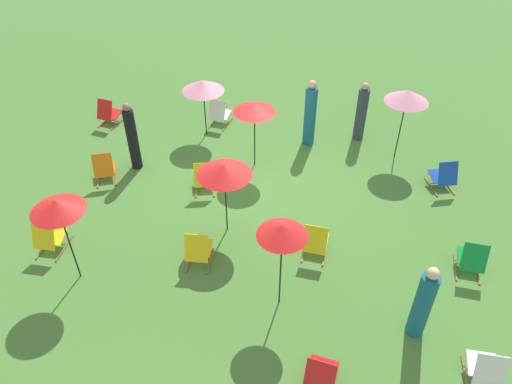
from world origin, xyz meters
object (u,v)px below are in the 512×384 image
at_px(deckchair_10, 321,376).
at_px(umbrella_3, 203,86).
at_px(person_2, 132,138).
at_px(deckchair_8, 486,370).
at_px(deckchair_7, 105,168).
at_px(person_1, 310,115).
at_px(umbrella_5, 407,96).
at_px(deckchair_0, 49,238).
at_px(person_0, 361,113).
at_px(deckchair_4, 316,241).
at_px(umbrella_2, 282,231).
at_px(deckchair_2, 204,178).
at_px(deckchair_5, 198,250).
at_px(umbrella_4, 255,108).
at_px(deckchair_3, 109,113).
at_px(deckchair_6, 444,176).
at_px(person_3, 423,304).
at_px(deckchair_1, 471,259).
at_px(deckchair_9, 219,113).
at_px(umbrella_0, 224,170).
at_px(umbrella_1, 57,206).

bearing_deg(deckchair_10, umbrella_3, -53.76).
bearing_deg(person_2, deckchair_8, -61.03).
xyz_separation_m(deckchair_7, person_1, (-5.15, -2.03, 0.54)).
bearing_deg(umbrella_5, person_2, 7.37).
bearing_deg(deckchair_0, person_2, -102.85).
bearing_deg(person_0, deckchair_4, 139.00).
relative_size(deckchair_10, umbrella_2, 0.42).
xyz_separation_m(deckchair_2, deckchair_5, (-0.23, 2.43, 0.00)).
height_order(deckchair_0, umbrella_4, umbrella_4).
xyz_separation_m(deckchair_10, umbrella_5, (-2.31, -6.83, 1.45)).
relative_size(deckchair_0, deckchair_3, 0.96).
height_order(deckchair_6, umbrella_3, umbrella_3).
xyz_separation_m(person_0, person_2, (5.94, 1.77, 0.08)).
bearing_deg(umbrella_2, umbrella_4, -80.43).
relative_size(deckchair_2, umbrella_2, 0.41).
height_order(deckchair_0, deckchair_7, same).
distance_m(deckchair_2, umbrella_2, 4.16).
xyz_separation_m(deckchair_6, person_3, (1.46, 4.29, 0.42)).
height_order(umbrella_3, umbrella_4, umbrella_4).
relative_size(deckchair_5, person_3, 0.50).
height_order(deckchair_1, umbrella_2, umbrella_2).
bearing_deg(umbrella_5, umbrella_3, -8.61).
relative_size(umbrella_3, umbrella_5, 0.86).
bearing_deg(deckchair_9, deckchair_2, 106.42).
distance_m(deckchair_8, umbrella_0, 5.88).
distance_m(umbrella_0, umbrella_2, 2.33).
distance_m(deckchair_6, umbrella_3, 6.63).
height_order(deckchair_5, deckchair_10, same).
relative_size(deckchair_1, deckchair_8, 1.00).
distance_m(deckchair_0, umbrella_5, 8.98).
distance_m(deckchair_0, deckchair_7, 2.55).
xyz_separation_m(deckchair_1, deckchair_9, (5.75, -5.46, 0.00)).
relative_size(deckchair_1, umbrella_4, 0.46).
xyz_separation_m(deckchair_7, deckchair_9, (-2.55, -2.87, 0.00)).
distance_m(deckchair_1, person_3, 2.08).
distance_m(deckchair_9, umbrella_3, 1.35).
distance_m(deckchair_3, umbrella_2, 8.30).
height_order(umbrella_3, person_2, person_2).
bearing_deg(deckchair_5, deckchair_1, -176.73).
height_order(deckchair_4, deckchair_8, same).
bearing_deg(deckchair_10, deckchair_3, -38.65).
bearing_deg(umbrella_1, deckchair_2, -125.81).
xyz_separation_m(umbrella_2, person_0, (-2.10, -5.98, -1.08)).
relative_size(deckchair_6, deckchair_7, 0.98).
height_order(deckchair_1, deckchair_6, same).
relative_size(deckchair_5, umbrella_4, 0.46).
height_order(deckchair_7, deckchair_10, same).
distance_m(deckchair_4, deckchair_7, 5.67).
bearing_deg(deckchair_1, umbrella_1, 14.83).
bearing_deg(deckchair_6, deckchair_5, 15.33).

